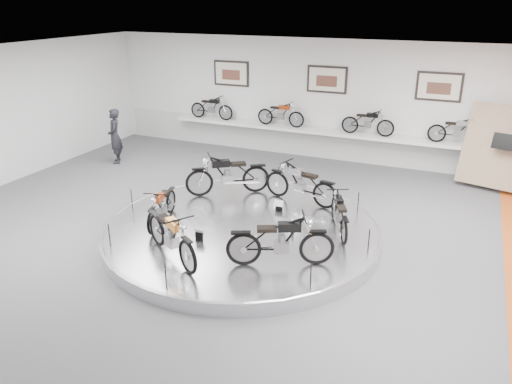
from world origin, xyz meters
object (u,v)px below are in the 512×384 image
at_px(bike_b, 301,183).
at_px(bike_c, 228,174).
at_px(bike_f, 280,241).
at_px(display_platform, 242,231).
at_px(visitor, 115,136).
at_px(bike_a, 339,213).
at_px(bike_e, 171,235).
at_px(shelf, 322,132).
at_px(bike_d, 162,205).

xyz_separation_m(bike_b, bike_c, (-1.95, -0.24, 0.04)).
bearing_deg(bike_f, bike_c, 106.64).
xyz_separation_m(display_platform, visitor, (-6.24, 3.40, 0.76)).
xyz_separation_m(bike_a, bike_b, (-1.35, 1.29, 0.08)).
xyz_separation_m(bike_a, bike_c, (-3.30, 1.05, 0.12)).
bearing_deg(bike_a, bike_f, 136.08).
height_order(bike_b, bike_e, bike_e).
xyz_separation_m(bike_b, bike_e, (-1.41, -3.84, 0.00)).
bearing_deg(bike_b, visitor, -0.39).
bearing_deg(shelf, bike_e, -94.25).
bearing_deg(bike_c, bike_d, 39.94).
relative_size(bike_b, bike_f, 0.98).
distance_m(bike_b, bike_d, 3.55).
height_order(bike_a, bike_d, bike_a).
height_order(bike_d, bike_e, bike_e).
xyz_separation_m(shelf, visitor, (-6.24, -3.00, -0.09)).
height_order(display_platform, bike_b, bike_b).
xyz_separation_m(shelf, bike_d, (-1.75, -7.02, -0.26)).
relative_size(bike_b, bike_d, 1.18).
bearing_deg(bike_c, visitor, -54.62).
relative_size(display_platform, bike_b, 3.62).
bearing_deg(bike_b, display_platform, 79.12).
distance_m(shelf, visitor, 6.93).
bearing_deg(display_platform, shelf, 90.00).
height_order(bike_a, visitor, visitor).
bearing_deg(bike_b, bike_e, 81.79).
bearing_deg(bike_d, visitor, -144.92).
height_order(bike_c, bike_d, bike_c).
bearing_deg(bike_e, display_platform, 104.63).
relative_size(bike_a, bike_c, 0.79).
height_order(bike_a, bike_b, bike_b).
xyz_separation_m(bike_d, bike_e, (1.13, -1.36, 0.08)).
height_order(shelf, bike_d, bike_d).
height_order(bike_b, bike_d, bike_b).
distance_m(shelf, bike_f, 7.89).
bearing_deg(bike_e, bike_f, 48.69).
bearing_deg(visitor, bike_b, 41.07).
distance_m(display_platform, bike_d, 1.95).
bearing_deg(bike_f, shelf, 75.89).
bearing_deg(display_platform, bike_d, -160.63).
height_order(bike_b, bike_f, bike_f).
xyz_separation_m(display_platform, shelf, (0.00, 6.40, 0.85)).
relative_size(bike_c, bike_e, 1.07).
distance_m(bike_a, bike_b, 1.87).
xyz_separation_m(bike_a, visitor, (-8.38, 2.83, 0.17)).
relative_size(display_platform, shelf, 0.58).
height_order(shelf, visitor, visitor).
distance_m(shelf, bike_d, 7.24).
bearing_deg(visitor, shelf, 79.03).
xyz_separation_m(bike_c, bike_e, (0.54, -3.60, -0.04)).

